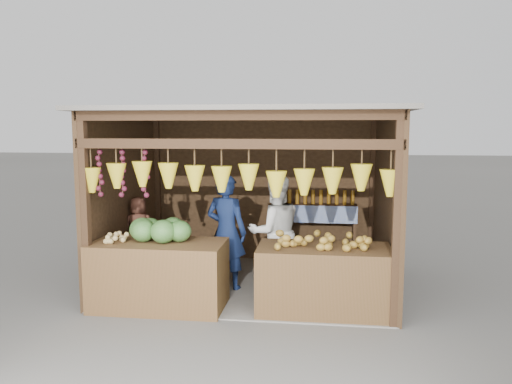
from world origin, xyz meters
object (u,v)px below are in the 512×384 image
counter_left (159,275)px  vendor_seated (139,229)px  counter_right (324,280)px  woman_standing (275,232)px  man_standing (226,232)px

counter_left → vendor_seated: vendor_seated is taller
counter_left → counter_right: 2.18m
woman_standing → man_standing: bearing=-10.2°
counter_left → woman_standing: bearing=35.5°
counter_right → counter_left: bearing=-177.3°
counter_left → woman_standing: 1.83m
counter_left → man_standing: bearing=50.2°
counter_right → vendor_seated: vendor_seated is taller
man_standing → counter_left: bearing=65.6°
counter_left → vendor_seated: (-0.72, 1.20, 0.37)m
counter_right → man_standing: man_standing is taller
counter_left → man_standing: 1.24m
woman_standing → vendor_seated: size_ratio=1.68×
vendor_seated → woman_standing: bearing=172.7°
man_standing → woman_standing: bearing=-153.2°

